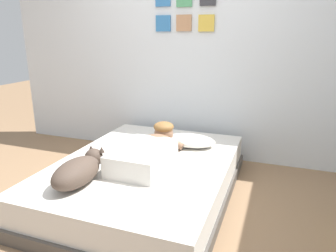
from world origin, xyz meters
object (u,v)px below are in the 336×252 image
at_px(pillow, 190,140).
at_px(dog, 79,170).
at_px(person_lying, 149,150).
at_px(cell_phone, 123,177).
at_px(coffee_cup, 176,143).
at_px(bed, 146,178).

bearing_deg(pillow, dog, -117.09).
distance_m(pillow, person_lying, 0.56).
bearing_deg(dog, cell_phone, 35.93).
relative_size(dog, coffee_cup, 4.60).
distance_m(bed, person_lying, 0.28).
xyz_separation_m(person_lying, coffee_cup, (0.10, 0.44, -0.07)).
distance_m(person_lying, cell_phone, 0.40).
xyz_separation_m(bed, coffee_cup, (0.14, 0.44, 0.21)).
bearing_deg(cell_phone, dog, -144.07).
relative_size(pillow, person_lying, 0.57).
bearing_deg(coffee_cup, pillow, 32.20).
relative_size(dog, cell_phone, 4.11).
bearing_deg(cell_phone, coffee_cup, 78.27).
xyz_separation_m(dog, cell_phone, (0.27, 0.19, -0.10)).
bearing_deg(dog, person_lying, 59.96).
bearing_deg(bed, person_lying, 1.70).
bearing_deg(person_lying, cell_phone, -99.83).
distance_m(person_lying, dog, 0.66).
bearing_deg(bed, coffee_cup, 72.49).
distance_m(pillow, coffee_cup, 0.14).
height_order(bed, pillow, pillow).
height_order(pillow, cell_phone, pillow).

